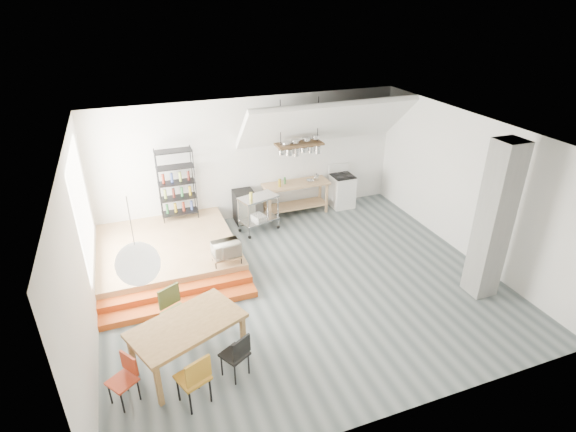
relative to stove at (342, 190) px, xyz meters
name	(u,v)px	position (x,y,z in m)	size (l,w,h in m)	color
floor	(302,283)	(-2.50, -3.16, -0.48)	(8.00, 8.00, 0.00)	#4D5859
wall_back	(252,159)	(-2.50, 0.34, 1.12)	(8.00, 0.04, 3.20)	silver
wall_left	(81,253)	(-6.50, -3.16, 1.12)	(0.04, 7.00, 3.20)	silver
wall_right	(469,187)	(1.50, -3.16, 1.12)	(0.04, 7.00, 3.20)	silver
ceiling	(304,135)	(-2.50, -3.16, 2.72)	(8.00, 7.00, 0.02)	white
slope_ceiling	(326,122)	(-0.70, -0.26, 2.07)	(4.40, 1.80, 0.15)	white
window_pane	(82,206)	(-6.48, -1.66, 1.32)	(0.02, 2.50, 2.20)	white
platform	(168,251)	(-5.00, -1.16, -0.28)	(3.00, 3.00, 0.40)	#A57E52
step_lower	(181,306)	(-5.00, -3.11, -0.41)	(3.00, 0.35, 0.13)	#C64C17
step_upper	(178,293)	(-5.00, -2.76, -0.35)	(3.00, 0.35, 0.27)	#C64C17
concrete_column	(494,221)	(0.80, -4.66, 1.12)	(0.50, 0.50, 3.20)	slate
kitchen_counter	(296,193)	(-1.40, -0.01, 0.15)	(1.80, 0.60, 0.91)	#A57E52
stove	(342,190)	(0.00, 0.00, 0.00)	(0.60, 0.60, 1.18)	white
pot_rack	(301,147)	(-1.37, -0.23, 1.50)	(1.20, 0.50, 1.43)	#412C1A
wire_shelving	(177,183)	(-4.50, 0.04, 0.85)	(0.88, 0.38, 1.80)	black
microwave_shelf	(227,256)	(-3.90, -2.41, 0.07)	(0.60, 0.40, 0.16)	#A57E52
paper_lantern	(138,264)	(-5.61, -4.84, 1.72)	(0.60, 0.60, 0.60)	white
dining_table	(187,328)	(-5.06, -4.60, 0.25)	(1.98, 1.58, 0.82)	brown
chair_mustard	(195,376)	(-5.10, -5.47, 0.07)	(0.55, 0.55, 0.93)	#AE781D
chair_black	(237,353)	(-4.40, -5.16, 0.01)	(0.51, 0.51, 0.82)	black
chair_olive	(174,308)	(-5.17, -3.80, 0.09)	(0.59, 0.59, 0.95)	#5C642F
chair_red	(125,375)	(-6.05, -5.01, -0.01)	(0.50, 0.50, 0.79)	red
rolling_cart	(259,209)	(-2.64, -0.58, 0.13)	(1.06, 0.78, 0.94)	silver
mini_fridge	(244,206)	(-2.85, 0.04, -0.05)	(0.51, 0.51, 0.87)	black
microwave	(226,249)	(-3.90, -2.41, 0.24)	(0.56, 0.38, 0.31)	beige
bowl	(310,181)	(-1.01, -0.06, 0.45)	(0.20, 0.20, 0.05)	silver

